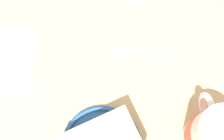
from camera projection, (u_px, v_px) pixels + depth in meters
The scene contains 4 objects.
ground_plane at pixel (112, 88), 57.63cm from camera, with size 155.54×155.54×2.94cm, color tan.
tea_mug at pixel (214, 134), 48.71cm from camera, with size 10.56×7.77×10.85cm.
teaspoon at pixel (129, 51), 57.82cm from camera, with size 2.33×11.28×0.80cm.
folded_napkin at pixel (5, 59), 57.42cm from camera, with size 12.92×10.81×0.60cm, color white.
Camera 1 is at (-14.14, 0.51, 54.49)cm, focal length 50.93 mm.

